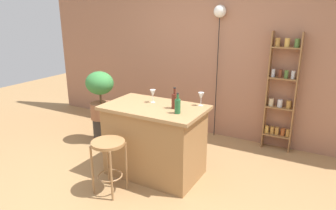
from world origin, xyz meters
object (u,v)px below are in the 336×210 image
Objects in this scene: bottle_soda_blue at (175,101)px; wine_glass_center at (153,93)px; spice_shelf at (281,93)px; pendant_globe_light at (220,14)px; wine_glass_left at (201,96)px; bar_stool at (109,154)px; bottle_vinegar at (178,106)px; plant_stool at (103,130)px; potted_plant at (100,92)px.

wine_glass_center is at bearing 166.27° from bottle_soda_blue.
pendant_globe_light reaches higher than spice_shelf.
wine_glass_left is 1.58m from pendant_globe_light.
spice_shelf is 1.76m from bottle_soda_blue.
bar_stool is 0.94m from bottle_vinegar.
pendant_globe_light is at bearing 36.49° from plant_stool.
wine_glass_left is at bearing -5.32° from plant_stool.
plant_stool is at bearing -156.86° from spice_shelf.
wine_glass_center is 0.08× the size of pendant_globe_light.
potted_plant is 0.36× the size of pendant_globe_light.
bottle_soda_blue is at bearing -15.38° from potted_plant.
bottle_vinegar is (1.61, -0.56, 0.18)m from potted_plant.
bottle_soda_blue reaches higher than wine_glass_center.
wine_glass_center is at bearing 153.79° from bottle_vinegar.
bar_stool is 0.30× the size of pendant_globe_light.
bottle_vinegar is 0.52m from wine_glass_center.
potted_plant reaches higher than plant_stool.
bottle_vinegar reaches higher than plant_stool.
plant_stool is at bearing 0.00° from potted_plant.
plant_stool is 1.53× the size of bottle_soda_blue.
spice_shelf is at bearing 58.73° from wine_glass_left.
bar_stool is 0.92m from wine_glass_center.
pendant_globe_light reaches higher than wine_glass_center.
bottle_soda_blue is (-0.11, 0.14, 0.01)m from bottle_vinegar.
bar_stool is 2.64m from pendant_globe_light.
spice_shelf is 7.33× the size of bottle_vinegar.
spice_shelf is 1.47m from pendant_globe_light.
wine_glass_center is (1.15, -0.33, 0.20)m from potted_plant.
wine_glass_center is (-0.35, 0.09, 0.02)m from bottle_soda_blue.
bottle_vinegar reaches higher than wine_glass_center.
wine_glass_center is at bearing -15.88° from potted_plant.
spice_shelf is 2.68m from potted_plant.
bar_stool is 0.84× the size of potted_plant.
potted_plant is 1.57m from bottle_soda_blue.
wine_glass_center is 1.72m from pendant_globe_light.
potted_plant is at bearing 161.00° from bottle_vinegar.
pendant_globe_light reaches higher than bottle_vinegar.
bottle_soda_blue is (0.49, 0.65, 0.52)m from bar_stool.
plant_stool is 2.54m from pendant_globe_light.
spice_shelf reaches higher than wine_glass_center.
bottle_vinegar reaches higher than wine_glass_left.
bottle_soda_blue is at bearing -88.79° from pendant_globe_light.
wine_glass_center is (-0.46, 0.23, 0.03)m from bottle_vinegar.
spice_shelf is 10.57× the size of wine_glass_left.
spice_shelf is 1.82m from bottle_vinegar.
plant_stool is at bearing 164.62° from bottle_soda_blue.
bottle_soda_blue reaches higher than plant_stool.
spice_shelf reaches higher than bottle_vinegar.
spice_shelf is 2.77m from plant_stool.
spice_shelf is 6.83× the size of bottle_soda_blue.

